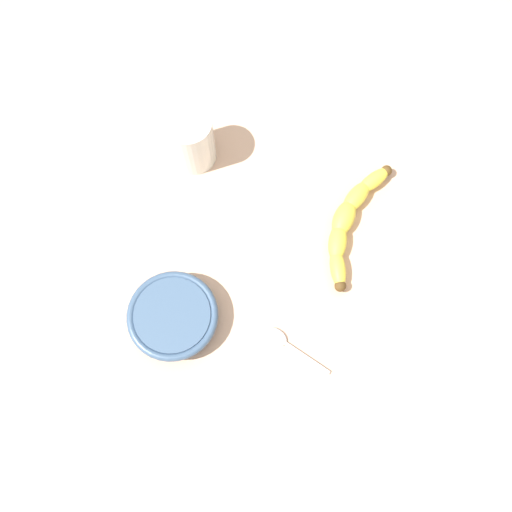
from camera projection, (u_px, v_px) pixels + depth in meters
wooden_tabletop at (305, 243)px, 87.11cm from camera, size 120.00×120.00×3.00cm
banana at (349, 220)px, 84.97cm from camera, size 19.79×13.52×3.27cm
smoothie_glass at (191, 140)px, 85.63cm from camera, size 7.30×7.30×10.00cm
ceramic_bowl at (173, 317)px, 79.53cm from camera, size 13.39×13.39×3.77cm
teaspoon at (279, 339)px, 80.38cm from camera, size 8.74×9.14×0.80cm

